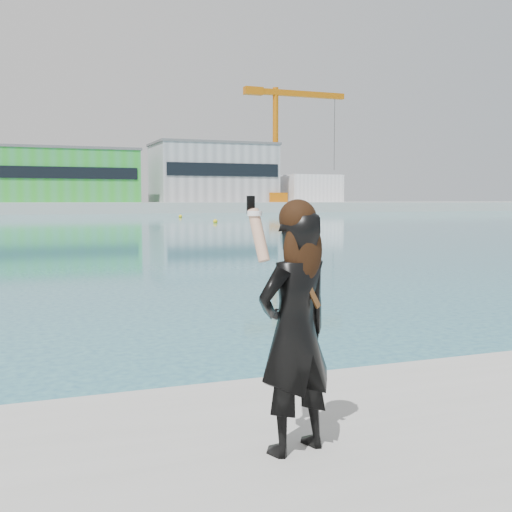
% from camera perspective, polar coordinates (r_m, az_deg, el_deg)
% --- Properties ---
extents(far_quay, '(320.00, 40.00, 2.00)m').
position_cam_1_polar(far_quay, '(134.42, -20.65, 4.06)').
color(far_quay, '#9E9E99').
rests_on(far_quay, ground).
extents(warehouse_green, '(30.60, 16.36, 10.50)m').
position_cam_1_polar(warehouse_green, '(132.78, -17.25, 6.85)').
color(warehouse_green, green).
rests_on(warehouse_green, far_quay).
extents(warehouse_grey_right, '(25.50, 15.35, 12.50)m').
position_cam_1_polar(warehouse_grey_right, '(138.71, -3.85, 7.39)').
color(warehouse_grey_right, gray).
rests_on(warehouse_grey_right, far_quay).
extents(ancillary_shed, '(12.00, 10.00, 6.00)m').
position_cam_1_polar(ancillary_shed, '(144.84, 4.79, 5.99)').
color(ancillary_shed, silver).
rests_on(ancillary_shed, far_quay).
extents(dock_crane, '(23.00, 4.00, 24.00)m').
position_cam_1_polar(dock_crane, '(138.11, 2.21, 10.24)').
color(dock_crane, orange).
rests_on(dock_crane, far_quay).
extents(flagpole_right, '(1.28, 0.16, 8.00)m').
position_cam_1_polar(flagpole_right, '(127.58, -10.66, 6.75)').
color(flagpole_right, silver).
rests_on(flagpole_right, far_quay).
extents(buoy_near, '(0.50, 0.50, 0.50)m').
position_cam_1_polar(buoy_near, '(68.81, -3.64, 2.96)').
color(buoy_near, '#DFBA0B').
rests_on(buoy_near, ground).
extents(buoy_extra, '(0.50, 0.50, 0.50)m').
position_cam_1_polar(buoy_extra, '(90.59, -6.74, 3.42)').
color(buoy_extra, '#DFBA0B').
rests_on(buoy_extra, ground).
extents(woman, '(0.66, 0.53, 1.66)m').
position_cam_1_polar(woman, '(4.14, 3.50, -6.08)').
color(woman, black).
rests_on(woman, near_quay).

